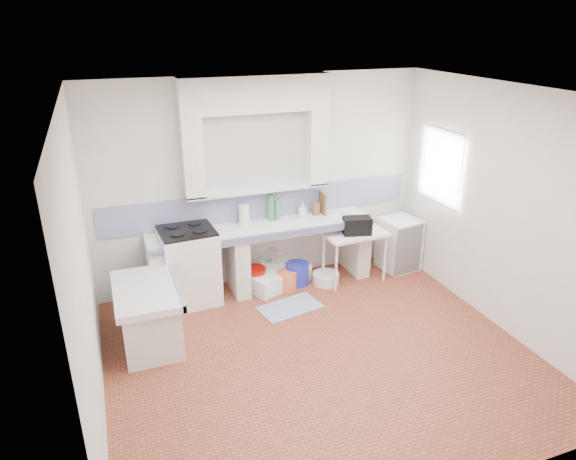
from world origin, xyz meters
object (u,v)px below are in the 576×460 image
object	(u,v)px
stove	(189,266)
fridge	(399,244)
side_table	(354,256)
sink	(277,277)

from	to	relation	value
stove	fridge	xyz separation A→B (m)	(3.04, -0.13, -0.10)
stove	side_table	world-z (taller)	stove
side_table	fridge	size ratio (longest dim) A/B	1.13
side_table	fridge	xyz separation A→B (m)	(0.79, 0.11, 0.02)
side_table	sink	bearing A→B (deg)	164.50
stove	sink	distance (m)	1.26
sink	fridge	distance (m)	1.87
sink	fridge	xyz separation A→B (m)	(1.84, -0.13, 0.28)
sink	stove	bearing A→B (deg)	156.65
fridge	side_table	bearing A→B (deg)	178.91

